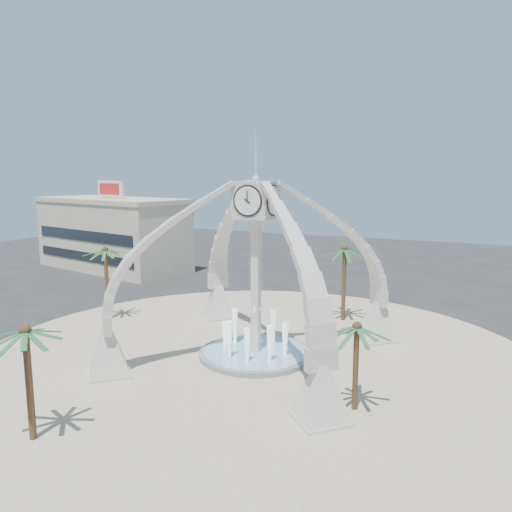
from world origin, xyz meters
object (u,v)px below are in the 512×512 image
at_px(clock_tower, 256,267).
at_px(palm_west, 105,251).
at_px(palm_south, 25,332).
at_px(palm_north, 345,250).
at_px(palm_east, 357,328).
at_px(fountain, 256,353).

height_order(clock_tower, palm_west, clock_tower).
distance_m(clock_tower, palm_south, 15.61).
distance_m(palm_west, palm_south, 20.39).
distance_m(palm_north, palm_south, 27.32).
xyz_separation_m(palm_west, palm_south, (10.72, -17.32, -0.73)).
relative_size(palm_north, palm_south, 1.16).
xyz_separation_m(palm_east, palm_north, (-5.20, 16.31, 1.64)).
xyz_separation_m(clock_tower, palm_east, (8.33, -4.99, -1.81)).
bearing_deg(palm_south, palm_north, 72.70).
xyz_separation_m(palm_north, palm_south, (-8.12, -26.07, -0.89)).
bearing_deg(clock_tower, fountain, 90.00).
relative_size(palm_west, palm_north, 0.97).
height_order(palm_east, palm_west, palm_west).
height_order(palm_east, palm_south, palm_south).
height_order(fountain, palm_south, palm_south).
height_order(palm_east, palm_north, palm_north).
distance_m(palm_west, palm_north, 20.77).
bearing_deg(palm_west, fountain, -9.30).
distance_m(fountain, palm_north, 13.20).
distance_m(fountain, palm_south, 16.40).
distance_m(fountain, palm_west, 16.97).
distance_m(clock_tower, palm_east, 9.88).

